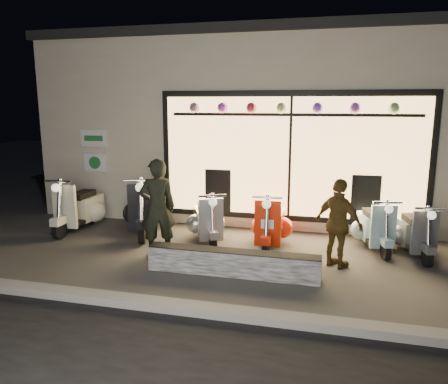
# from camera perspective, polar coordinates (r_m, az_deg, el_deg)

# --- Properties ---
(ground) EXTENTS (40.00, 40.00, 0.00)m
(ground) POSITION_cam_1_polar(r_m,az_deg,el_deg) (7.55, 0.67, -8.82)
(ground) COLOR #383533
(ground) RESTS_ON ground
(kerb) EXTENTS (40.00, 0.25, 0.12)m
(kerb) POSITION_cam_1_polar(r_m,az_deg,el_deg) (5.76, -4.13, -14.97)
(kerb) COLOR slate
(kerb) RESTS_ON ground
(shop_building) EXTENTS (10.20, 6.23, 4.20)m
(shop_building) POSITION_cam_1_polar(r_m,az_deg,el_deg) (11.99, 6.32, 8.97)
(shop_building) COLOR beige
(shop_building) RESTS_ON ground
(graffiti_barrier) EXTENTS (2.68, 0.28, 0.40)m
(graffiti_barrier) POSITION_cam_1_polar(r_m,az_deg,el_deg) (6.84, 1.16, -9.24)
(graffiti_barrier) COLOR black
(graffiti_barrier) RESTS_ON ground
(scooter_silver) EXTENTS (0.82, 1.35, 0.99)m
(scooter_silver) POSITION_cam_1_polar(r_m,az_deg,el_deg) (8.49, -2.25, -3.68)
(scooter_silver) COLOR black
(scooter_silver) RESTS_ON ground
(scooter_red) EXTENTS (0.47, 1.44, 1.03)m
(scooter_red) POSITION_cam_1_polar(r_m,az_deg,el_deg) (8.23, 6.17, -4.11)
(scooter_red) COLOR black
(scooter_red) RESTS_ON ground
(scooter_black) EXTENTS (0.91, 1.63, 1.18)m
(scooter_black) POSITION_cam_1_polar(r_m,az_deg,el_deg) (9.22, -10.41, -2.16)
(scooter_black) COLOR black
(scooter_black) RESTS_ON ground
(scooter_cream) EXTENTS (0.50, 1.54, 1.11)m
(scooter_cream) POSITION_cam_1_polar(r_m,az_deg,el_deg) (9.76, -18.10, -1.95)
(scooter_cream) COLOR black
(scooter_cream) RESTS_ON ground
(scooter_blue) EXTENTS (0.63, 1.36, 0.96)m
(scooter_blue) POSITION_cam_1_polar(r_m,az_deg,el_deg) (8.54, 18.93, -4.29)
(scooter_blue) COLOR black
(scooter_blue) RESTS_ON ground
(scooter_grey) EXTENTS (0.58, 1.32, 0.94)m
(scooter_grey) POSITION_cam_1_polar(r_m,az_deg,el_deg) (8.46, 23.48, -4.86)
(scooter_grey) COLOR black
(scooter_grey) RESTS_ON ground
(man) EXTENTS (0.74, 0.65, 1.71)m
(man) POSITION_cam_1_polar(r_m,az_deg,el_deg) (7.61, -8.67, -2.05)
(man) COLOR black
(man) RESTS_ON ground
(woman) EXTENTS (0.90, 0.78, 1.46)m
(woman) POSITION_cam_1_polar(r_m,az_deg,el_deg) (7.26, 14.75, -4.01)
(woman) COLOR brown
(woman) RESTS_ON ground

